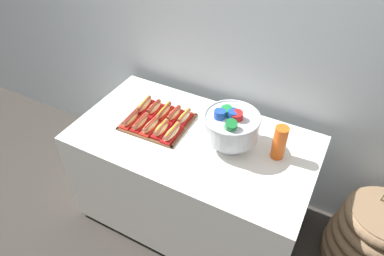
% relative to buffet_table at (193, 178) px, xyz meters
% --- Properties ---
extents(ground_plane, '(10.00, 10.00, 0.00)m').
position_rel_buffet_table_xyz_m(ground_plane, '(0.00, 0.00, -0.42)').
color(ground_plane, '#38332D').
extents(back_wall, '(6.00, 0.10, 2.60)m').
position_rel_buffet_table_xyz_m(back_wall, '(0.00, 0.55, 0.88)').
color(back_wall, '#B2BCC1').
rests_on(back_wall, ground_plane).
extents(buffet_table, '(1.50, 0.81, 0.80)m').
position_rel_buffet_table_xyz_m(buffet_table, '(0.00, 0.00, 0.00)').
color(buffet_table, white).
rests_on(buffet_table, ground_plane).
extents(floor_vase, '(0.54, 0.54, 1.09)m').
position_rel_buffet_table_xyz_m(floor_vase, '(1.17, 0.20, -0.16)').
color(floor_vase, '#896B4C').
rests_on(floor_vase, ground_plane).
extents(serving_tray, '(0.42, 0.38, 0.01)m').
position_rel_buffet_table_xyz_m(serving_tray, '(-0.27, 0.02, 0.38)').
color(serving_tray, brown).
rests_on(serving_tray, buffet_table).
extents(hot_dog_0, '(0.07, 0.17, 0.06)m').
position_rel_buffet_table_xyz_m(hot_dog_0, '(-0.42, -0.07, 0.41)').
color(hot_dog_0, red).
rests_on(hot_dog_0, serving_tray).
extents(hot_dog_1, '(0.07, 0.17, 0.06)m').
position_rel_buffet_table_xyz_m(hot_dog_1, '(-0.34, -0.07, 0.41)').
color(hot_dog_1, '#B21414').
rests_on(hot_dog_1, serving_tray).
extents(hot_dog_2, '(0.07, 0.17, 0.06)m').
position_rel_buffet_table_xyz_m(hot_dog_2, '(-0.27, -0.06, 0.41)').
color(hot_dog_2, red).
rests_on(hot_dog_2, serving_tray).
extents(hot_dog_3, '(0.07, 0.16, 0.06)m').
position_rel_buffet_table_xyz_m(hot_dog_3, '(-0.19, -0.06, 0.41)').
color(hot_dog_3, '#B21414').
rests_on(hot_dog_3, serving_tray).
extents(hot_dog_4, '(0.07, 0.18, 0.06)m').
position_rel_buffet_table_xyz_m(hot_dog_4, '(-0.12, -0.06, 0.41)').
color(hot_dog_4, '#B21414').
rests_on(hot_dog_4, serving_tray).
extents(hot_dog_5, '(0.08, 0.19, 0.06)m').
position_rel_buffet_table_xyz_m(hot_dog_5, '(-0.42, 0.10, 0.41)').
color(hot_dog_5, '#B21414').
rests_on(hot_dog_5, serving_tray).
extents(hot_dog_6, '(0.07, 0.16, 0.06)m').
position_rel_buffet_table_xyz_m(hot_dog_6, '(-0.35, 0.10, 0.41)').
color(hot_dog_6, red).
rests_on(hot_dog_6, serving_tray).
extents(hot_dog_7, '(0.07, 0.18, 0.06)m').
position_rel_buffet_table_xyz_m(hot_dog_7, '(-0.27, 0.10, 0.41)').
color(hot_dog_7, red).
rests_on(hot_dog_7, serving_tray).
extents(hot_dog_8, '(0.06, 0.16, 0.06)m').
position_rel_buffet_table_xyz_m(hot_dog_8, '(-0.20, 0.10, 0.41)').
color(hot_dog_8, red).
rests_on(hot_dog_8, serving_tray).
extents(hot_dog_9, '(0.06, 0.15, 0.06)m').
position_rel_buffet_table_xyz_m(hot_dog_9, '(-0.12, 0.11, 0.41)').
color(hot_dog_9, red).
rests_on(hot_dog_9, serving_tray).
extents(punch_bowl, '(0.33, 0.33, 0.27)m').
position_rel_buffet_table_xyz_m(punch_bowl, '(0.22, 0.04, 0.53)').
color(punch_bowl, silver).
rests_on(punch_bowl, buffet_table).
extents(cup_stack, '(0.08, 0.08, 0.21)m').
position_rel_buffet_table_xyz_m(cup_stack, '(0.50, 0.09, 0.49)').
color(cup_stack, '#EA5B19').
rests_on(cup_stack, buffet_table).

